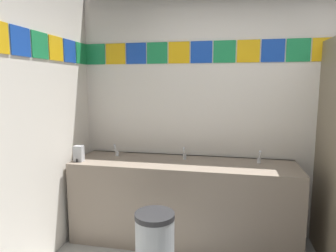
{
  "coord_description": "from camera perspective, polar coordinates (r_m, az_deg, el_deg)",
  "views": [
    {
      "loc": [
        -0.41,
        -1.62,
        1.62
      ],
      "look_at": [
        -0.94,
        0.98,
        1.24
      ],
      "focal_mm": 32.0,
      "sensor_mm": 36.0,
      "label": 1
    }
  ],
  "objects": [
    {
      "name": "faucet_left",
      "position": [
        3.3,
        -9.81,
        -4.79
      ],
      "size": [
        0.04,
        0.1,
        0.14
      ],
      "color": "silver",
      "rests_on": "vanity_counter"
    },
    {
      "name": "soap_dispenser",
      "position": [
        3.17,
        -16.62,
        -5.06
      ],
      "size": [
        0.09,
        0.09,
        0.16
      ],
      "color": "#B7BABF",
      "rests_on": "vanity_counter"
    },
    {
      "name": "vanity_counter",
      "position": [
        3.16,
        2.83,
        -13.95
      ],
      "size": [
        2.23,
        0.62,
        0.83
      ],
      "color": "gray",
      "rests_on": "ground_plane"
    },
    {
      "name": "faucet_right",
      "position": [
        3.09,
        17.02,
        -5.91
      ],
      "size": [
        0.04,
        0.1,
        0.14
      ],
      "color": "silver",
      "rests_on": "vanity_counter"
    },
    {
      "name": "faucet_center",
      "position": [
        3.11,
        3.15,
        -5.48
      ],
      "size": [
        0.04,
        0.1,
        0.14
      ],
      "color": "silver",
      "rests_on": "vanity_counter"
    },
    {
      "name": "wall_back",
      "position": [
        3.29,
        18.73,
        2.09
      ],
      "size": [
        4.04,
        0.09,
        2.58
      ],
      "color": "silver",
      "rests_on": "ground_plane"
    }
  ]
}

